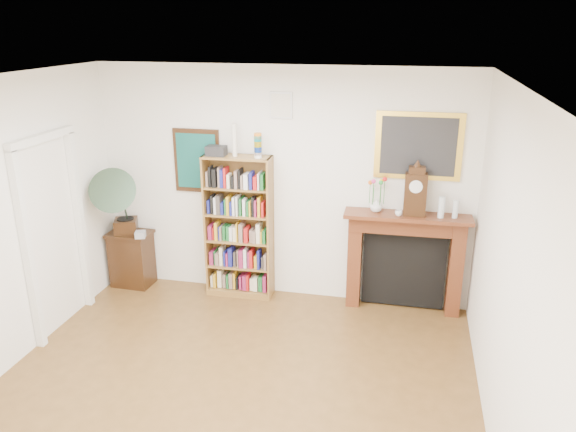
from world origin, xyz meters
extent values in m
cube|color=brown|center=(0.00, 0.00, -0.01)|extent=(4.50, 5.00, 0.01)
cube|color=white|center=(0.00, 0.00, 2.80)|extent=(4.50, 5.00, 0.01)
cube|color=white|center=(0.00, 2.50, 1.40)|extent=(4.50, 0.01, 2.80)
cube|color=white|center=(2.25, 0.00, 1.40)|extent=(0.01, 5.00, 2.80)
cube|color=white|center=(-2.21, 0.73, 1.05)|extent=(0.08, 0.08, 2.10)
cube|color=white|center=(-2.21, 1.67, 1.05)|extent=(0.08, 0.08, 2.10)
cube|color=white|center=(-2.21, 1.20, 2.13)|extent=(0.08, 1.02, 0.08)
cube|color=black|center=(-1.05, 2.48, 1.65)|extent=(0.58, 0.03, 0.78)
cube|color=#11504B|center=(-1.05, 2.46, 1.65)|extent=(0.50, 0.01, 0.67)
cube|color=white|center=(0.00, 2.48, 2.35)|extent=(0.26, 0.03, 0.30)
cube|color=silver|center=(0.00, 2.46, 2.35)|extent=(0.22, 0.01, 0.26)
cube|color=gold|center=(1.55, 2.48, 1.95)|extent=(0.95, 0.03, 0.75)
cube|color=#262628|center=(1.55, 2.46, 1.95)|extent=(0.82, 0.01, 0.65)
cube|color=brown|center=(-0.89, 2.34, 0.88)|extent=(0.03, 0.29, 1.77)
cube|color=brown|center=(-0.11, 2.34, 0.88)|extent=(0.03, 0.29, 1.77)
cube|color=brown|center=(-0.50, 2.34, 1.76)|extent=(0.82, 0.31, 0.02)
cube|color=brown|center=(-0.50, 2.34, 0.04)|extent=(0.82, 0.31, 0.08)
cube|color=brown|center=(-0.50, 2.47, 0.88)|extent=(0.81, 0.04, 1.77)
cube|color=brown|center=(-0.50, 2.34, 0.38)|extent=(0.77, 0.29, 0.02)
cube|color=brown|center=(-0.50, 2.34, 0.72)|extent=(0.77, 0.29, 0.02)
cube|color=brown|center=(-0.50, 2.34, 1.05)|extent=(0.77, 0.29, 0.02)
cube|color=brown|center=(-0.50, 2.34, 1.39)|extent=(0.77, 0.29, 0.02)
cube|color=black|center=(-1.94, 2.29, 0.36)|extent=(0.54, 0.40, 0.72)
cube|color=#4F2312|center=(0.91, 2.37, 0.58)|extent=(0.16, 0.21, 1.16)
cube|color=#4F2312|center=(2.07, 2.37, 0.58)|extent=(0.16, 0.21, 1.16)
cube|color=#4F2312|center=(1.49, 2.37, 1.06)|extent=(1.32, 0.24, 0.19)
cube|color=#4F2312|center=(1.49, 2.33, 1.18)|extent=(1.43, 0.37, 0.04)
cube|color=black|center=(1.49, 2.44, 0.48)|extent=(0.96, 0.09, 0.92)
cube|color=black|center=(-1.98, 2.31, 0.80)|extent=(0.35, 0.35, 0.17)
cylinder|color=black|center=(-1.98, 2.31, 0.89)|extent=(0.27, 0.27, 0.01)
cone|color=#314634|center=(-1.98, 2.14, 1.27)|extent=(0.76, 0.83, 0.71)
cube|color=silver|center=(-1.72, 2.15, 0.76)|extent=(0.15, 0.15, 0.08)
cube|color=black|center=(1.55, 2.33, 1.44)|extent=(0.25, 0.14, 0.48)
cylinder|color=white|center=(1.55, 2.26, 1.55)|extent=(0.14, 0.02, 0.14)
cube|color=black|center=(1.55, 2.33, 1.71)|extent=(0.18, 0.12, 0.09)
imported|color=silver|center=(1.13, 2.37, 1.27)|extent=(0.15, 0.15, 0.15)
imported|color=silver|center=(1.39, 2.27, 1.23)|extent=(0.09, 0.09, 0.06)
cylinder|color=silver|center=(1.85, 2.31, 1.32)|extent=(0.07, 0.07, 0.24)
cylinder|color=silver|center=(2.00, 2.34, 1.30)|extent=(0.06, 0.06, 0.20)
camera|label=1|loc=(1.46, -3.76, 3.25)|focal=35.00mm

